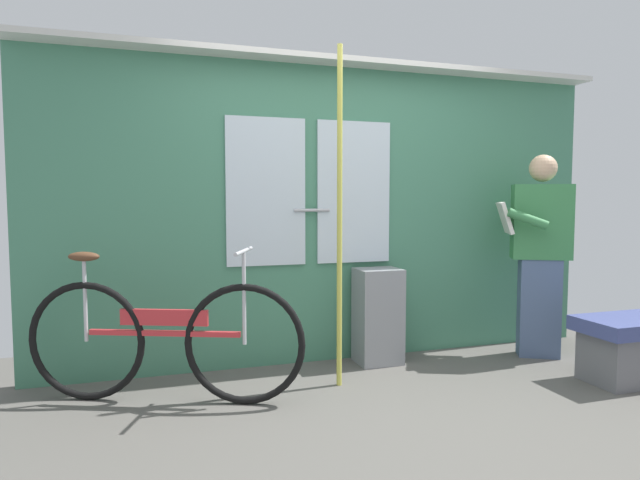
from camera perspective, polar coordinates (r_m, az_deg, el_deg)
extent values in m
cube|color=#56544F|center=(3.40, 8.32, -17.98)|extent=(5.53, 3.97, 0.04)
cube|color=#427F60|center=(4.24, 1.45, 2.59)|extent=(4.53, 0.08, 2.28)
cube|color=silver|center=(4.04, -5.72, 5.07)|extent=(0.60, 0.02, 1.10)
cube|color=silver|center=(4.25, 3.59, 5.05)|extent=(0.60, 0.02, 1.10)
cylinder|color=#B2B2B7|center=(4.11, -0.87, 3.17)|extent=(0.28, 0.02, 0.02)
cube|color=silver|center=(4.27, 1.94, 18.30)|extent=(4.53, 0.28, 0.04)
torus|color=black|center=(3.41, -7.97, -10.85)|extent=(0.72, 0.32, 0.75)
torus|color=black|center=(3.75, -23.44, -9.78)|extent=(0.72, 0.32, 0.75)
cube|color=red|center=(3.53, -16.11, -9.44)|extent=(0.90, 0.39, 0.03)
cube|color=red|center=(3.51, -16.14, -7.85)|extent=(0.52, 0.23, 0.10)
cylinder|color=#B7B7BC|center=(3.69, -23.57, -5.74)|extent=(0.02, 0.02, 0.54)
ellipsoid|color=brown|center=(3.66, -23.69, -1.61)|extent=(0.22, 0.16, 0.06)
cylinder|color=#B7B7BC|center=(3.35, -8.03, -6.09)|extent=(0.02, 0.02, 0.58)
cylinder|color=#B7B7BC|center=(3.31, -8.08, -1.18)|extent=(0.19, 0.42, 0.02)
cube|color=slate|center=(4.73, 22.12, -6.63)|extent=(0.36, 0.31, 0.79)
cube|color=#387F47|center=(4.65, 22.36, 1.79)|extent=(0.49, 0.39, 0.59)
sphere|color=tan|center=(4.65, 22.51, 7.02)|extent=(0.21, 0.21, 0.21)
cube|color=silver|center=(4.60, 18.95, 2.23)|extent=(0.26, 0.35, 0.26)
cylinder|color=#387F47|center=(4.43, 21.11, 2.10)|extent=(0.30, 0.21, 0.17)
cylinder|color=#387F47|center=(4.82, 20.27, 2.28)|extent=(0.30, 0.21, 0.17)
cube|color=gray|center=(4.24, 6.14, -7.98)|extent=(0.34, 0.28, 0.74)
cylinder|color=#C6C14C|center=(3.61, 2.08, 2.30)|extent=(0.04, 0.04, 2.28)
cube|color=#3D477F|center=(4.35, 29.99, -7.78)|extent=(0.70, 0.44, 0.10)
cube|color=slate|center=(4.40, 29.88, -10.65)|extent=(0.60, 0.36, 0.35)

